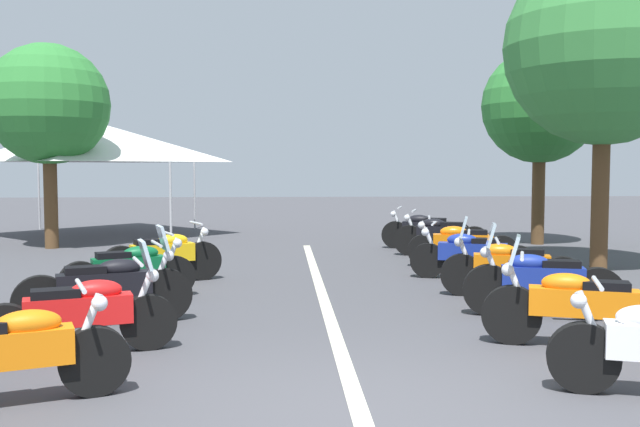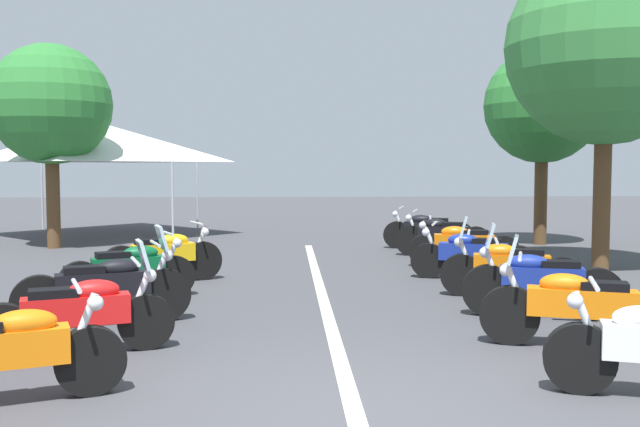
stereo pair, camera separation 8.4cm
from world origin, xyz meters
name	(u,v)px [view 2 (the right image)]	position (x,y,z in m)	size (l,w,h in m)	color
ground_plane	(356,418)	(0.00, 0.00, 0.00)	(80.00, 80.00, 0.00)	#424247
lane_centre_stripe	(326,309)	(4.22, 0.00, 0.00)	(15.60, 0.16, 0.01)	beige
motorcycle_left_row_0	(4,353)	(0.43, 2.86, 0.45)	(0.94, 1.91, 0.98)	black
motorcycle_left_row_1	(80,312)	(1.97, 2.70, 0.46)	(0.88, 1.96, 1.19)	black
motorcycle_left_row_2	(106,287)	(3.35, 2.78, 0.48)	(0.95, 2.08, 1.23)	black
motorcycle_left_row_3	(130,270)	(5.03, 2.86, 0.45)	(0.99, 1.88, 0.99)	black
motorcycle_left_row_4	(164,255)	(6.56, 2.62, 0.47)	(1.05, 1.92, 1.02)	black
motorcycle_right_row_1	(578,306)	(1.97, -2.60, 0.47)	(0.96, 2.07, 1.22)	black
motorcycle_right_row_2	(540,281)	(3.54, -2.75, 0.48)	(0.83, 2.02, 1.23)	black
motorcycle_right_row_3	(509,267)	(4.94, -2.80, 0.47)	(0.88, 2.07, 1.21)	black
motorcycle_right_row_4	(472,254)	(6.63, -2.68, 0.45)	(0.94, 2.11, 0.99)	black
motorcycle_right_row_5	(463,244)	(8.10, -2.90, 0.46)	(0.79, 2.13, 1.00)	black
motorcycle_right_row_6	(442,235)	(9.79, -2.87, 0.47)	(0.89, 2.04, 1.02)	black
motorcycle_right_row_7	(428,230)	(11.15, -2.82, 0.46)	(0.91, 2.10, 1.01)	black
roadside_tree_0	(51,105)	(11.81, 6.16, 3.43)	(2.88, 2.88, 4.89)	brown
roadside_tree_1	(606,47)	(7.56, -5.40, 4.19)	(3.69, 3.69, 6.05)	brown
roadside_tree_2	(543,106)	(12.05, -5.88, 3.48)	(2.90, 2.90, 4.95)	brown
event_tent	(99,142)	(14.57, 5.78, 2.65)	(5.36, 5.36, 3.20)	white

